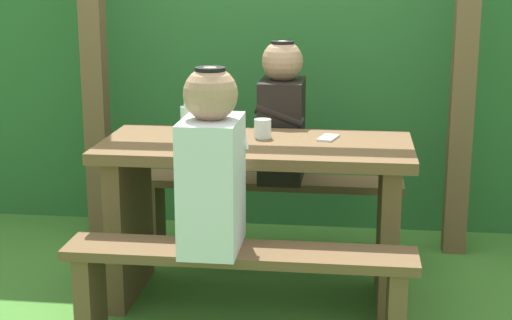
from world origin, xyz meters
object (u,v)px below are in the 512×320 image
(cell_phone, at_px, (328,138))
(picnic_table, at_px, (256,194))
(person_white_shirt, at_px, (212,166))
(bench_far, at_px, (268,201))
(drinking_glass, at_px, (263,128))
(bottle_left, at_px, (187,125))
(person_black_coat, at_px, (282,116))
(bench_near, at_px, (239,279))

(cell_phone, bearing_deg, picnic_table, -146.07)
(picnic_table, distance_m, person_white_shirt, 0.60)
(bench_far, xyz_separation_m, drinking_glass, (0.02, -0.44, 0.48))
(picnic_table, bearing_deg, cell_phone, 18.81)
(bottle_left, xyz_separation_m, cell_phone, (0.61, 0.22, -0.09))
(person_black_coat, distance_m, cell_phone, 0.49)
(bench_near, distance_m, cell_phone, 0.85)
(picnic_table, xyz_separation_m, cell_phone, (0.32, 0.11, 0.25))
(bottle_left, bearing_deg, person_white_shirt, -66.53)
(picnic_table, relative_size, person_white_shirt, 1.95)
(bench_far, height_order, person_white_shirt, person_white_shirt)
(picnic_table, height_order, person_white_shirt, person_white_shirt)
(bench_near, distance_m, drinking_glass, 0.79)
(bench_near, height_order, drinking_glass, drinking_glass)
(person_white_shirt, height_order, cell_phone, person_white_shirt)
(person_white_shirt, distance_m, person_black_coat, 1.08)
(bench_far, xyz_separation_m, bottle_left, (-0.29, -0.64, 0.53))
(bottle_left, relative_size, cell_phone, 1.64)
(bottle_left, bearing_deg, bench_far, 65.61)
(bench_far, bearing_deg, person_white_shirt, -95.72)
(bench_far, relative_size, person_black_coat, 1.95)
(person_white_shirt, bearing_deg, bench_near, -1.78)
(picnic_table, height_order, bench_far, picnic_table)
(picnic_table, height_order, bench_near, picnic_table)
(drinking_glass, relative_size, cell_phone, 0.62)
(person_black_coat, bearing_deg, person_white_shirt, -99.33)
(cell_phone, bearing_deg, bench_far, 142.03)
(bench_far, xyz_separation_m, cell_phone, (0.32, -0.43, 0.44))
(picnic_table, height_order, drinking_glass, drinking_glass)
(picnic_table, distance_m, bottle_left, 0.46)
(bench_near, bearing_deg, bench_far, 90.00)
(person_black_coat, xyz_separation_m, cell_phone, (0.25, -0.42, -0.01))
(picnic_table, height_order, bottle_left, bottle_left)
(person_white_shirt, relative_size, person_black_coat, 1.00)
(bench_near, xyz_separation_m, bottle_left, (-0.29, 0.43, 0.53))
(bench_near, relative_size, bench_far, 1.00)
(drinking_glass, bearing_deg, person_black_coat, 83.58)
(picnic_table, relative_size, cell_phone, 10.00)
(bench_near, xyz_separation_m, bench_far, (0.00, 1.07, 0.00))
(person_black_coat, relative_size, cell_phone, 5.14)
(picnic_table, relative_size, bottle_left, 6.09)
(person_white_shirt, height_order, drinking_glass, person_white_shirt)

